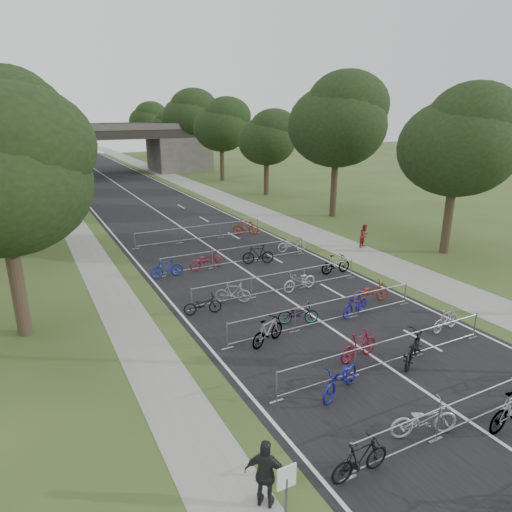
{
  "coord_description": "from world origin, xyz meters",
  "views": [
    {
      "loc": [
        -10.87,
        -3.45,
        8.81
      ],
      "look_at": [
        0.23,
        17.89,
        1.1
      ],
      "focal_mm": 32.0,
      "sensor_mm": 36.0,
      "label": 1
    }
  ],
  "objects": [
    {
      "name": "tree_right_2",
      "position": [
        13.11,
        39.93,
        5.95
      ],
      "size": [
        6.16,
        6.16,
        9.39
      ],
      "color": "#33261C",
      "rests_on": "ground"
    },
    {
      "name": "sidewalk_right",
      "position": [
        8.0,
        50.0,
        0.01
      ],
      "size": [
        3.0,
        140.0,
        0.01
      ],
      "primitive_type": "cube",
      "color": "gray",
      "rests_on": "ground"
    },
    {
      "name": "bike_10",
      "position": [
        0.99,
        6.98,
        0.56
      ],
      "size": [
        2.2,
        1.74,
        1.12
      ],
      "primitive_type": "imported",
      "rotation": [
        0.0,
        0.0,
        2.12
      ],
      "color": "black",
      "rests_on": "ground"
    },
    {
      "name": "tree_left_0",
      "position": [
        -11.39,
        15.93,
        6.49
      ],
      "size": [
        6.72,
        6.72,
        10.25
      ],
      "color": "#33261C",
      "rests_on": "ground"
    },
    {
      "name": "bike_19",
      "position": [
        4.28,
        15.98,
        0.55
      ],
      "size": [
        1.87,
        0.65,
        1.11
      ],
      "primitive_type": "imported",
      "rotation": [
        0.0,
        0.0,
        1.5
      ],
      "color": "#93959A",
      "rests_on": "ground"
    },
    {
      "name": "barrier_row_6",
      "position": [
        0.0,
        26.0,
        0.55
      ],
      "size": [
        9.7,
        0.08,
        1.1
      ],
      "color": "#93959A",
      "rests_on": "ground"
    },
    {
      "name": "tree_left_5",
      "position": [
        -11.39,
        75.93,
        8.12
      ],
      "size": [
        8.4,
        8.4,
        12.81
      ],
      "color": "#33261C",
      "rests_on": "ground"
    },
    {
      "name": "bike_27",
      "position": [
        3.52,
        25.89,
        0.58
      ],
      "size": [
        1.96,
        1.34,
        1.15
      ],
      "primitive_type": "imported",
      "rotation": [
        0.0,
        0.0,
        1.11
      ],
      "color": "maroon",
      "rests_on": "ground"
    },
    {
      "name": "barrier_row_2",
      "position": [
        0.0,
        7.2,
        0.55
      ],
      "size": [
        9.7,
        0.08,
        1.1
      ],
      "color": "#93959A",
      "rests_on": "ground"
    },
    {
      "name": "bike_14",
      "position": [
        1.71,
        11.11,
        0.54
      ],
      "size": [
        1.88,
        0.99,
        1.09
      ],
      "primitive_type": "imported",
      "rotation": [
        0.0,
        0.0,
        4.99
      ],
      "color": "navy",
      "rests_on": "ground"
    },
    {
      "name": "lane_markings",
      "position": [
        0.0,
        50.0,
        0.0
      ],
      "size": [
        0.12,
        140.0,
        0.0
      ],
      "primitive_type": "cube",
      "color": "silver",
      "rests_on": "ground"
    },
    {
      "name": "barrier_row_4",
      "position": [
        0.0,
        15.0,
        0.55
      ],
      "size": [
        9.7,
        0.08,
        1.1
      ],
      "color": "#93959A",
      "rests_on": "ground"
    },
    {
      "name": "sidewalk_left",
      "position": [
        -7.5,
        50.0,
        0.01
      ],
      "size": [
        2.0,
        140.0,
        0.01
      ],
      "primitive_type": "cube",
      "color": "gray",
      "rests_on": "ground"
    },
    {
      "name": "bike_18",
      "position": [
        1.12,
        14.77,
        0.52
      ],
      "size": [
        2.05,
        0.91,
        1.04
      ],
      "primitive_type": "imported",
      "rotation": [
        0.0,
        0.0,
        4.82
      ],
      "color": "#A5A5AD",
      "rests_on": "ground"
    },
    {
      "name": "bike_16",
      "position": [
        -4.3,
        14.4,
        0.46
      ],
      "size": [
        1.82,
        0.91,
        0.91
      ],
      "primitive_type": "imported",
      "rotation": [
        0.0,
        0.0,
        1.39
      ],
      "color": "black",
      "rests_on": "ground"
    },
    {
      "name": "bike_22",
      "position": [
        1.22,
        19.53,
        0.58
      ],
      "size": [
        2.0,
        1.07,
        1.15
      ],
      "primitive_type": "imported",
      "rotation": [
        0.0,
        0.0,
        4.42
      ],
      "color": "black",
      "rests_on": "ground"
    },
    {
      "name": "bike_5",
      "position": [
        -1.71,
        3.93,
        0.53
      ],
      "size": [
        2.13,
        1.26,
        1.06
      ],
      "primitive_type": "imported",
      "rotation": [
        0.0,
        0.0,
        1.27
      ],
      "color": "#A3A3AA",
      "rests_on": "ground"
    },
    {
      "name": "tree_left_6",
      "position": [
        -11.39,
        87.93,
        6.49
      ],
      "size": [
        6.72,
        6.72,
        10.25
      ],
      "color": "#33261C",
      "rests_on": "ground"
    },
    {
      "name": "barrier_row_3",
      "position": [
        0.0,
        11.0,
        0.55
      ],
      "size": [
        9.7,
        0.08,
        1.1
      ],
      "color": "#93959A",
      "rests_on": "ground"
    },
    {
      "name": "tree_left_1",
      "position": [
        -11.39,
        27.93,
        7.3
      ],
      "size": [
        7.56,
        7.56,
        11.53
      ],
      "color": "#33261C",
      "rests_on": "ground"
    },
    {
      "name": "pedestrian_b",
      "position": [
        9.2,
        19.36,
        0.78
      ],
      "size": [
        0.92,
        0.83,
        1.55
      ],
      "primitive_type": "imported",
      "rotation": [
        0.0,
        0.0,
        0.39
      ],
      "color": "maroon",
      "rests_on": "ground"
    },
    {
      "name": "tree_right_6",
      "position": [
        13.11,
        87.93,
        6.92
      ],
      "size": [
        7.17,
        7.17,
        10.93
      ],
      "color": "#33261C",
      "rests_on": "ground"
    },
    {
      "name": "tree_right_5",
      "position": [
        13.11,
        75.93,
        5.95
      ],
      "size": [
        6.16,
        6.16,
        9.39
      ],
      "color": "#33261C",
      "rests_on": "ground"
    },
    {
      "name": "bike_21",
      "position": [
        -1.9,
        20.07,
        0.54
      ],
      "size": [
        2.13,
        0.93,
        1.08
      ],
      "primitive_type": "imported",
      "rotation": [
        0.0,
        0.0,
        1.67
      ],
      "color": "maroon",
      "rests_on": "ground"
    },
    {
      "name": "road",
      "position": [
        0.0,
        50.0,
        0.01
      ],
      "size": [
        11.0,
        140.0,
        0.01
      ],
      "primitive_type": "cube",
      "color": "black",
      "rests_on": "ground"
    },
    {
      "name": "tree_right_4",
      "position": [
        13.11,
        63.93,
        7.9
      ],
      "size": [
        8.18,
        8.18,
        12.47
      ],
      "color": "#33261C",
      "rests_on": "ground"
    },
    {
      "name": "bike_13",
      "position": [
        -1.0,
        11.6,
        0.46
      ],
      "size": [
        1.84,
        1.22,
        0.92
      ],
      "primitive_type": "imported",
      "rotation": [
        0.0,
        0.0,
        1.19
      ],
      "color": "#93959A",
      "rests_on": "ground"
    },
    {
      "name": "bike_11",
      "position": [
        4.07,
        8.17,
        0.5
      ],
      "size": [
        1.71,
        0.69,
        1.0
      ],
      "primitive_type": "imported",
      "rotation": [
        0.0,
        0.0,
        1.71
      ],
      "color": "#93959A",
      "rests_on": "ground"
    },
    {
      "name": "barrier_row_1",
      "position": [
        0.0,
        3.6,
        0.55
      ],
      "size": [
        9.7,
        0.08,
        1.1
      ],
      "color": "#93959A",
      "rests_on": "ground"
    },
    {
      "name": "tree_left_3",
      "position": [
        -11.39,
        51.93,
        6.49
      ],
      "size": [
        6.72,
        6.72,
        10.25
      ],
      "color": "#33261C",
      "rests_on": "ground"
    },
    {
      "name": "bike_4",
      "position": [
        -4.3,
        3.56,
        0.53
      ],
      "size": [
        1.77,
        0.51,
        1.06
      ],
      "primitive_type": "imported",
      "rotation": [
        0.0,
        0.0,
        1.58
      ],
      "color": "black",
      "rests_on": "ground"
    },
    {
      "name": "pedestrian_c",
      "position": [
        -6.8,
        3.88,
        0.88
      ],
      "size": [
        1.05,
        1.01,
        1.76
      ],
      "primitive_type": "imported",
      "rotation": [
        0.0,
        0.0,
        2.4
      ],
      "color": "black",
      "rests_on": "ground"
    },
    {
      "name": "bike_23",
      "position": [
        4.3,
        20.69,
        0.49
      ],
      "size": [
        1.98,
        1.05,
        0.99
      ],
      "primitive_type": "imported",
      "rotation": [
        0.0,
        0.0,
        1.35
      ],
      "color": "#B7B8C0",
      "rests_on": "ground"
    },
    {
      "name": "bike_12",
      "position": [
        -3.04,
        10.61,
        0.55
      ],
      "size": [
        1.89,
        1.15,
        1.1
      ],
      "primitive_type": "imported",
      "rotation": [
        0.0,
        0.0,
        1.94
      ],
      "color": "#93959A",
      "rests_on": "ground"
    },
    {
      "name": "tree_right_1",
      "position": [
        13.11,
        27.93,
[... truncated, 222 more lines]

